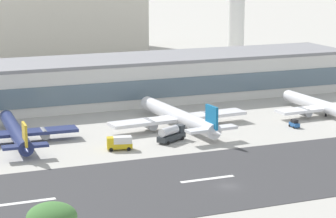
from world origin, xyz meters
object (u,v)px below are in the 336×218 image
distant_hotel_block (24,4)px  terminal_building (128,79)px  service_fuel_truck_0 (171,134)px  airliner_blue_tail_gate_1 (181,118)px  airliner_gold_tail_gate_0 (16,133)px  control_tower (237,5)px  airliner_navy_tail_gate_2 (326,107)px  service_baggage_tug_1 (294,124)px  service_box_truck_2 (119,143)px

distant_hotel_block → terminal_building: bearing=-86.5°
terminal_building → service_fuel_truck_0: terminal_building is taller
airliner_blue_tail_gate_1 → airliner_gold_tail_gate_0: bearing=84.1°
control_tower → airliner_navy_tail_gate_2: 92.62m
service_baggage_tug_1 → airliner_blue_tail_gate_1: bearing=70.8°
service_fuel_truck_0 → service_box_truck_2: size_ratio=1.36×
distant_hotel_block → airliner_gold_tail_gate_0: (-34.27, -169.81, -20.33)m
distant_hotel_block → airliner_gold_tail_gate_0: bearing=-101.4°
airliner_blue_tail_gate_1 → service_box_truck_2: (-21.84, -14.24, -1.17)m
control_tower → service_fuel_truck_0: size_ratio=4.72×
airliner_blue_tail_gate_1 → distant_hotel_block: bearing=-1.7°
control_tower → service_box_truck_2: bearing=-129.5°
airliner_navy_tail_gate_2 → service_fuel_truck_0: 52.68m
airliner_blue_tail_gate_1 → service_fuel_truck_0: 13.87m
service_fuel_truck_0 → service_box_truck_2: 14.63m
airliner_gold_tail_gate_0 → airliner_navy_tail_gate_2: (87.89, -2.96, -0.02)m
service_fuel_truck_0 → distant_hotel_block: bearing=60.6°
airliner_blue_tail_gate_1 → service_fuel_truck_0: size_ratio=5.14×
service_box_truck_2 → distant_hotel_block: bearing=-80.6°
distant_hotel_block → airliner_blue_tail_gate_1: (9.26, -170.66, -20.04)m
control_tower → airliner_gold_tail_gate_0: bearing=-140.8°
airliner_gold_tail_gate_0 → airliner_blue_tail_gate_1: bearing=-89.1°
airliner_gold_tail_gate_0 → service_baggage_tug_1: airliner_gold_tail_gate_0 is taller
distant_hotel_block → service_box_truck_2: distant_hotel_block is taller
control_tower → service_fuel_truck_0: control_tower is taller
service_box_truck_2 → service_baggage_tug_1: bearing=-162.4°
control_tower → service_box_truck_2: size_ratio=6.39×
airliner_navy_tail_gate_2 → terminal_building: bearing=44.3°
airliner_gold_tail_gate_0 → service_box_truck_2: bearing=-122.8°
service_box_truck_2 → control_tower: bearing=-116.2°
service_baggage_tug_1 → service_fuel_truck_0: bearing=92.6°
airliner_gold_tail_gate_0 → control_tower: bearing=-48.7°
terminal_building → control_tower: bearing=36.3°
distant_hotel_block → service_fuel_truck_0: distant_hotel_block is taller
distant_hotel_block → service_baggage_tug_1: (38.10, -181.02, -21.95)m
terminal_building → service_box_truck_2: 58.77m
distant_hotel_block → service_baggage_tug_1: size_ratio=35.73×
airliner_gold_tail_gate_0 → service_baggage_tug_1: 73.26m
distant_hotel_block → service_box_truck_2: (-12.58, -184.90, -21.21)m
service_baggage_tug_1 → service_box_truck_2: (-50.69, -3.87, 0.74)m
service_box_truck_2 → service_fuel_truck_0: bearing=-156.6°
distant_hotel_block → airliner_gold_tail_gate_0: 174.42m
airliner_blue_tail_gate_1 → airliner_navy_tail_gate_2: airliner_blue_tail_gate_1 is taller
control_tower → airliner_blue_tail_gate_1: control_tower is taller
airliner_navy_tail_gate_2 → distant_hotel_block: bearing=14.6°
control_tower → service_baggage_tug_1: (-31.94, -96.41, -24.79)m
distant_hotel_block → airliner_navy_tail_gate_2: bearing=-72.8°
control_tower → service_box_truck_2: 132.14m
control_tower → service_box_truck_2: control_tower is taller
airliner_navy_tail_gate_2 → service_baggage_tug_1: (-15.51, -8.26, -1.60)m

